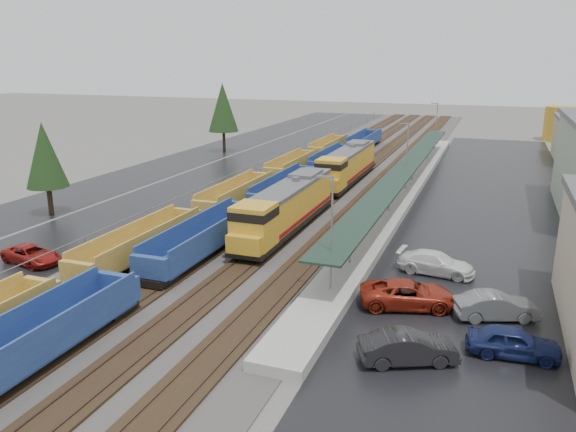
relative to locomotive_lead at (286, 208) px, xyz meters
name	(u,v)px	position (x,y,z in m)	size (l,w,h in m)	color
ballast_strip	(345,172)	(-2.00, 28.10, -2.30)	(20.00, 160.00, 0.08)	#302D2B
trackbed	(345,171)	(-2.00, 28.10, -2.18)	(14.60, 160.00, 0.22)	black
west_parking_lot	(243,165)	(-17.00, 28.10, -2.33)	(10.00, 160.00, 0.02)	black
west_road	(182,161)	(-27.00, 28.10, -2.33)	(9.00, 160.00, 0.02)	black
east_commuter_lot	(494,202)	(17.00, 18.10, -2.33)	(16.00, 100.00, 0.02)	black
station_platform	(405,188)	(7.50, 18.11, -1.60)	(3.00, 80.00, 8.00)	#9E9B93
chainlink_fence	(275,158)	(-11.50, 26.54, -0.73)	(0.08, 160.04, 2.02)	gray
tree_west_near	(45,155)	(-24.00, -1.90, 3.48)	(3.96, 3.96, 9.00)	#332316
tree_west_far	(223,107)	(-25.00, 38.10, 4.79)	(4.84, 4.84, 11.00)	#332316
locomotive_lead	(286,208)	(0.00, 0.00, 0.00)	(2.92, 19.27, 4.36)	black
locomotive_trail	(347,165)	(0.00, 21.00, 0.00)	(2.92, 19.27, 4.36)	black
well_string_yellow	(196,216)	(-8.00, -1.45, -1.18)	(2.60, 99.47, 2.30)	#A5732E
well_string_blue	(253,210)	(-4.00, 2.05, -1.11)	(2.80, 108.11, 2.48)	navy
storage_tank	(562,124)	(27.71, 70.84, 0.78)	(6.23, 6.23, 6.23)	gold
parked_car_west_c	(32,255)	(-15.17, -13.53, -1.66)	(4.89, 2.25, 1.36)	maroon
parked_car_east_a	(408,348)	(13.34, -18.07, -1.52)	(4.94, 1.72, 1.63)	black
parked_car_east_b	(408,295)	(12.34, -11.43, -1.52)	(5.88, 2.71, 1.63)	maroon
parked_car_east_c	(436,263)	(13.34, -5.19, -1.55)	(5.40, 2.20, 1.57)	white
parked_car_east_d	(513,342)	(18.31, -15.59, -1.54)	(4.66, 1.87, 1.59)	#151F50
parked_car_east_e	(496,306)	(17.44, -11.33, -1.54)	(4.83, 1.68, 1.59)	slate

